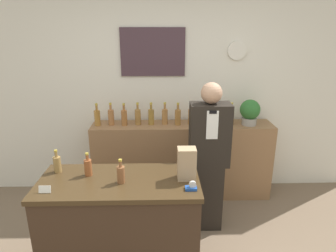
% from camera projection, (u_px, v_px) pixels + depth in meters
% --- Properties ---
extents(back_wall, '(5.20, 0.09, 2.70)m').
position_uv_depth(back_wall, '(164.00, 89.00, 3.80)').
color(back_wall, silver).
rests_on(back_wall, ground_plane).
extents(back_shelf, '(2.23, 0.40, 0.96)m').
position_uv_depth(back_shelf, '(182.00, 160.00, 3.83)').
color(back_shelf, '#8E6642').
rests_on(back_shelf, ground_plane).
extents(display_counter, '(1.32, 0.62, 0.91)m').
position_uv_depth(display_counter, '(122.00, 226.00, 2.60)').
color(display_counter, '#382619').
rests_on(display_counter, ground_plane).
extents(shopkeeper, '(0.40, 0.25, 1.60)m').
position_uv_depth(shopkeeper, '(209.00, 159.00, 3.11)').
color(shopkeeper, black).
rests_on(shopkeeper, ground_plane).
extents(potted_plant, '(0.24, 0.24, 0.31)m').
position_uv_depth(potted_plant, '(250.00, 111.00, 3.61)').
color(potted_plant, '#9E998E').
rests_on(potted_plant, back_shelf).
extents(paper_bag, '(0.15, 0.12, 0.27)m').
position_uv_depth(paper_bag, '(187.00, 164.00, 2.44)').
color(paper_bag, tan).
rests_on(paper_bag, display_counter).
extents(tape_dispenser, '(0.09, 0.06, 0.07)m').
position_uv_depth(tape_dispenser, '(191.00, 187.00, 2.30)').
color(tape_dispenser, '#1E4799').
rests_on(tape_dispenser, display_counter).
extents(price_card_left, '(0.09, 0.02, 0.06)m').
position_uv_depth(price_card_left, '(45.00, 189.00, 2.26)').
color(price_card_left, white).
rests_on(price_card_left, display_counter).
extents(counter_bottle_0, '(0.06, 0.06, 0.20)m').
position_uv_depth(counter_bottle_0, '(57.00, 164.00, 2.57)').
color(counter_bottle_0, olive).
rests_on(counter_bottle_0, display_counter).
extents(counter_bottle_1, '(0.06, 0.06, 0.20)m').
position_uv_depth(counter_bottle_1, '(88.00, 167.00, 2.51)').
color(counter_bottle_1, brown).
rests_on(counter_bottle_1, display_counter).
extents(counter_bottle_2, '(0.06, 0.06, 0.20)m').
position_uv_depth(counter_bottle_2, '(121.00, 174.00, 2.39)').
color(counter_bottle_2, brown).
rests_on(counter_bottle_2, display_counter).
extents(shelf_bottle_0, '(0.07, 0.07, 0.27)m').
position_uv_depth(shelf_bottle_0, '(97.00, 117.00, 3.61)').
color(shelf_bottle_0, '#A37031').
rests_on(shelf_bottle_0, back_shelf).
extents(shelf_bottle_1, '(0.07, 0.07, 0.27)m').
position_uv_depth(shelf_bottle_1, '(111.00, 117.00, 3.63)').
color(shelf_bottle_1, '#A4693B').
rests_on(shelf_bottle_1, back_shelf).
extents(shelf_bottle_2, '(0.07, 0.07, 0.27)m').
position_uv_depth(shelf_bottle_2, '(124.00, 117.00, 3.62)').
color(shelf_bottle_2, '#9F6333').
rests_on(shelf_bottle_2, back_shelf).
extents(shelf_bottle_3, '(0.07, 0.07, 0.27)m').
position_uv_depth(shelf_bottle_3, '(138.00, 116.00, 3.65)').
color(shelf_bottle_3, olive).
rests_on(shelf_bottle_3, back_shelf).
extents(shelf_bottle_4, '(0.07, 0.07, 0.27)m').
position_uv_depth(shelf_bottle_4, '(151.00, 116.00, 3.65)').
color(shelf_bottle_4, olive).
rests_on(shelf_bottle_4, back_shelf).
extents(shelf_bottle_5, '(0.07, 0.07, 0.27)m').
position_uv_depth(shelf_bottle_5, '(164.00, 116.00, 3.66)').
color(shelf_bottle_5, '#A36F3B').
rests_on(shelf_bottle_5, back_shelf).
extents(shelf_bottle_6, '(0.07, 0.07, 0.27)m').
position_uv_depth(shelf_bottle_6, '(178.00, 117.00, 3.63)').
color(shelf_bottle_6, olive).
rests_on(shelf_bottle_6, back_shelf).
extents(shelf_bottle_7, '(0.07, 0.07, 0.27)m').
position_uv_depth(shelf_bottle_7, '(191.00, 116.00, 3.65)').
color(shelf_bottle_7, '#A46B32').
rests_on(shelf_bottle_7, back_shelf).
extents(shelf_bottle_8, '(0.07, 0.07, 0.27)m').
position_uv_depth(shelf_bottle_8, '(204.00, 116.00, 3.65)').
color(shelf_bottle_8, '#9D673A').
rests_on(shelf_bottle_8, back_shelf).
extents(shelf_bottle_9, '(0.07, 0.07, 0.27)m').
position_uv_depth(shelf_bottle_9, '(218.00, 116.00, 3.65)').
color(shelf_bottle_9, olive).
rests_on(shelf_bottle_9, back_shelf).
extents(shelf_bottle_10, '(0.07, 0.07, 0.27)m').
position_uv_depth(shelf_bottle_10, '(231.00, 116.00, 3.65)').
color(shelf_bottle_10, olive).
rests_on(shelf_bottle_10, back_shelf).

